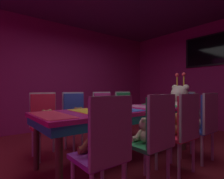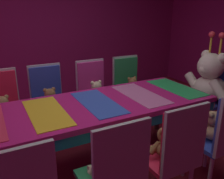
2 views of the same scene
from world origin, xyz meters
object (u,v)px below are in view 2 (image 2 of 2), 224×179
object	(u,v)px
banquet_table	(98,110)
teddy_right_2	(164,143)
teddy_left_3	(132,87)
chair_right_2	(176,149)
chair_left_3	(127,83)
king_teddy_bear	(208,81)
teddy_right_1	(107,162)
chair_left_1	(48,95)
teddy_left_0	(3,109)
teddy_left_2	(97,93)
chair_left_0	(2,103)
chair_left_2	(93,88)
teddy_left_1	(51,100)
teddy_right_3	(211,127)
throne_chair	(216,90)
chair_right_1	(116,171)

from	to	relation	value
banquet_table	teddy_right_2	world-z (taller)	banquet_table
banquet_table	teddy_left_3	bearing A→B (deg)	129.34
banquet_table	chair_right_2	world-z (taller)	chair_right_2
chair_left_3	king_teddy_bear	bearing A→B (deg)	39.01
banquet_table	chair_left_3	bearing A→B (deg)	134.41
banquet_table	teddy_right_1	distance (m)	0.78
chair_left_1	teddy_left_3	distance (m)	1.20
teddy_left_0	teddy_left_2	xyz separation A→B (m)	(-0.01, 1.16, 0.00)
chair_left_0	chair_left_1	size ratio (longest dim) A/B	1.00
chair_left_2	king_teddy_bear	size ratio (longest dim) A/B	1.07
teddy_left_1	teddy_right_3	xyz separation A→B (m)	(1.43, 1.16, 0.01)
chair_left_0	chair_left_2	size ratio (longest dim) A/B	1.00
chair_left_2	chair_left_3	size ratio (longest dim) A/B	1.00
banquet_table	teddy_left_0	bearing A→B (deg)	-129.86
chair_right_2	throne_chair	bearing A→B (deg)	-59.85
king_teddy_bear	teddy_left_2	bearing A→B (deg)	-29.20
teddy_left_0	teddy_left_3	xyz separation A→B (m)	(-0.02, 1.74, -0.00)
banquet_table	teddy_left_1	distance (m)	0.79
chair_right_1	teddy_left_2	bearing A→B (deg)	-20.05
teddy_left_0	chair_right_1	world-z (taller)	chair_right_1
teddy_left_2	king_teddy_bear	xyz separation A→B (m)	(0.71, 1.28, 0.17)
teddy_right_1	throne_chair	distance (m)	2.15
chair_right_2	teddy_right_1	bearing A→B (deg)	76.18
teddy_left_0	teddy_left_1	distance (m)	0.54
teddy_left_2	teddy_right_3	world-z (taller)	teddy_right_3
chair_left_1	chair_right_1	world-z (taller)	same
teddy_left_1	chair_left_3	world-z (taller)	chair_left_3
chair_left_0	teddy_left_0	size ratio (longest dim) A/B	3.45
teddy_left_2	teddy_right_1	world-z (taller)	teddy_left_2
chair_left_1	king_teddy_bear	bearing A→B (deg)	65.42
chair_left_0	teddy_left_2	size ratio (longest dim) A/B	3.32
chair_left_0	chair_right_2	size ratio (longest dim) A/B	1.00
banquet_table	teddy_left_3	size ratio (longest dim) A/B	8.90
chair_left_0	chair_right_1	size ratio (longest dim) A/B	1.00
chair_left_1	teddy_right_1	size ratio (longest dim) A/B	3.37
teddy_right_2	teddy_left_2	bearing A→B (deg)	-1.37
chair_left_3	teddy_right_3	distance (m)	1.58
chair_left_3	chair_right_2	size ratio (longest dim) A/B	1.00
banquet_table	chair_right_1	distance (m)	0.91
chair_left_2	throne_chair	xyz separation A→B (m)	(0.86, 1.45, 0.00)
teddy_right_1	king_teddy_bear	world-z (taller)	king_teddy_bear
chair_left_2	teddy_right_2	xyz separation A→B (m)	(1.58, -0.03, -0.02)
chair_left_3	chair_right_1	size ratio (longest dim) A/B	1.00
teddy_left_1	throne_chair	distance (m)	2.19
teddy_left_0	teddy_left_2	distance (m)	1.16
teddy_left_2	chair_right_1	distance (m)	1.69
chair_left_0	teddy_right_2	xyz separation A→B (m)	(1.57, 1.13, -0.02)
teddy_right_1	teddy_right_2	size ratio (longest dim) A/B	1.02
teddy_left_0	chair_right_2	size ratio (longest dim) A/B	0.29
teddy_right_1	teddy_right_3	world-z (taller)	teddy_right_3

